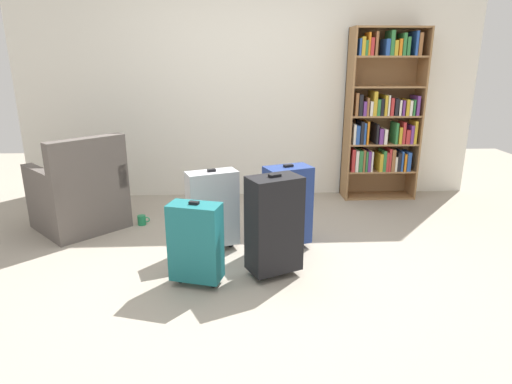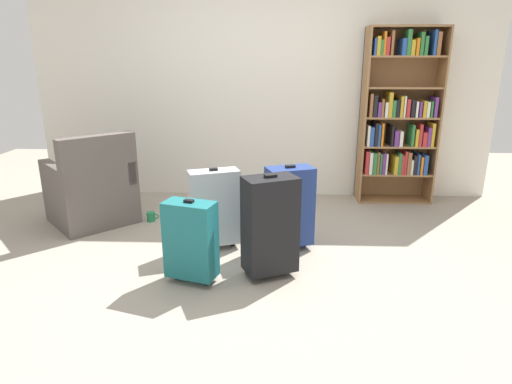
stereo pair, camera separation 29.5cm
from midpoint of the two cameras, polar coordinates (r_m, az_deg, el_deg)
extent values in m
plane|color=#9E9384|center=(3.35, -2.00, -10.58)|extent=(9.06, 9.06, 0.00)
cube|color=silver|center=(5.03, -2.54, 14.22)|extent=(5.17, 0.10, 2.60)
cube|color=olive|center=(4.96, 10.36, 9.76)|extent=(0.02, 0.31, 1.88)
cube|color=olive|center=(5.20, 19.03, 9.44)|extent=(0.02, 0.31, 1.88)
cube|color=olive|center=(5.20, 14.32, 9.84)|extent=(0.81, 0.02, 1.88)
cube|color=olive|center=(5.26, 14.03, -0.47)|extent=(0.77, 0.29, 0.02)
cube|color=olive|center=(5.18, 14.28, 2.84)|extent=(0.77, 0.29, 0.02)
cube|color=olive|center=(5.11, 14.54, 6.25)|extent=(0.77, 0.29, 0.02)
cube|color=olive|center=(5.06, 14.81, 9.73)|extent=(0.77, 0.29, 0.02)
cube|color=olive|center=(5.04, 15.08, 13.26)|extent=(0.77, 0.29, 0.02)
cube|color=olive|center=(5.03, 15.37, 16.82)|extent=(0.77, 0.29, 0.02)
cube|color=olive|center=(5.04, 15.65, 20.15)|extent=(0.77, 0.29, 0.02)
cube|color=#B22D2D|center=(5.04, 10.76, 4.30)|extent=(0.04, 0.26, 0.25)
cube|color=silver|center=(5.03, 11.28, 4.16)|extent=(0.03, 0.21, 0.24)
cube|color=#2D7238|center=(5.06, 11.70, 4.22)|extent=(0.04, 0.26, 0.24)
cube|color=brown|center=(5.06, 12.14, 4.22)|extent=(0.02, 0.23, 0.25)
cube|color=#2D7238|center=(5.04, 12.53, 4.05)|extent=(0.02, 0.17, 0.23)
cube|color=#66337F|center=(5.08, 12.78, 4.15)|extent=(0.03, 0.24, 0.23)
cube|color=silver|center=(5.09, 13.11, 4.12)|extent=(0.02, 0.24, 0.23)
cube|color=gold|center=(5.11, 14.25, 3.96)|extent=(0.04, 0.23, 0.20)
cube|color=#2D7238|center=(5.12, 14.70, 4.12)|extent=(0.03, 0.21, 0.24)
cube|color=#B22D2D|center=(5.13, 15.05, 4.02)|extent=(0.03, 0.21, 0.22)
cube|color=#B22D2D|center=(5.15, 15.31, 4.28)|extent=(0.02, 0.24, 0.26)
cube|color=brown|center=(5.15, 15.76, 4.19)|extent=(0.04, 0.22, 0.25)
cube|color=silver|center=(5.17, 16.06, 3.75)|extent=(0.02, 0.23, 0.17)
cube|color=black|center=(5.16, 16.49, 3.96)|extent=(0.04, 0.19, 0.21)
cube|color=#264C99|center=(5.19, 16.78, 4.09)|extent=(0.02, 0.24, 0.23)
cube|color=orange|center=(5.18, 17.27, 3.84)|extent=(0.02, 0.17, 0.20)
cube|color=#264C99|center=(5.21, 17.65, 3.99)|extent=(0.04, 0.21, 0.22)
cube|color=silver|center=(4.96, 10.96, 7.57)|extent=(0.03, 0.20, 0.22)
cube|color=#264C99|center=(4.97, 11.35, 7.50)|extent=(0.04, 0.21, 0.21)
cube|color=black|center=(4.99, 11.84, 7.76)|extent=(0.03, 0.24, 0.25)
cube|color=#264C99|center=(5.00, 12.20, 7.66)|extent=(0.02, 0.24, 0.23)
cube|color=orange|center=(5.01, 12.55, 7.75)|extent=(0.02, 0.25, 0.25)
cube|color=black|center=(5.05, 13.71, 7.56)|extent=(0.02, 0.26, 0.22)
cube|color=#66337F|center=(5.04, 14.29, 7.21)|extent=(0.04, 0.19, 0.17)
cube|color=silver|center=(5.06, 14.81, 7.19)|extent=(0.04, 0.21, 0.16)
cube|color=#2D7238|center=(5.09, 16.15, 7.53)|extent=(0.03, 0.21, 0.23)
cube|color=gold|center=(5.10, 16.62, 7.24)|extent=(0.03, 0.19, 0.19)
cube|color=#B22D2D|center=(5.10, 17.07, 7.52)|extent=(0.03, 0.18, 0.24)
cube|color=#B22D2D|center=(5.15, 17.45, 7.08)|extent=(0.04, 0.23, 0.16)
cube|color=#66337F|center=(5.16, 17.94, 7.33)|extent=(0.03, 0.23, 0.20)
cube|color=gold|center=(5.15, 18.44, 7.54)|extent=(0.03, 0.18, 0.25)
cube|color=brown|center=(4.92, 11.19, 11.32)|extent=(0.03, 0.21, 0.24)
cube|color=black|center=(4.93, 11.69, 11.20)|extent=(0.04, 0.21, 0.23)
cube|color=#66337F|center=(4.96, 12.15, 10.79)|extent=(0.03, 0.24, 0.16)
cube|color=brown|center=(4.97, 12.53, 10.99)|extent=(0.02, 0.24, 0.19)
cube|color=silver|center=(4.97, 13.00, 10.74)|extent=(0.03, 0.22, 0.15)
cube|color=gold|center=(4.99, 13.44, 11.34)|extent=(0.04, 0.24, 0.26)
cube|color=#2D7238|center=(5.00, 13.85, 10.85)|extent=(0.03, 0.25, 0.18)
cube|color=black|center=(5.02, 14.27, 10.88)|extent=(0.03, 0.26, 0.18)
cube|color=gold|center=(5.03, 14.72, 11.06)|extent=(0.03, 0.26, 0.22)
cube|color=silver|center=(5.03, 15.12, 11.03)|extent=(0.02, 0.23, 0.22)
cube|color=#B22D2D|center=(5.03, 15.56, 10.83)|extent=(0.03, 0.21, 0.19)
cube|color=black|center=(5.06, 16.02, 10.80)|extent=(0.04, 0.25, 0.18)
cube|color=silver|center=(5.08, 16.46, 10.68)|extent=(0.02, 0.25, 0.17)
cube|color=#66337F|center=(5.05, 17.03, 10.59)|extent=(0.02, 0.17, 0.16)
cube|color=gold|center=(5.09, 17.41, 10.65)|extent=(0.03, 0.22, 0.17)
cube|color=silver|center=(5.09, 17.85, 10.55)|extent=(0.03, 0.19, 0.16)
cube|color=#2D7238|center=(5.09, 18.28, 10.56)|extent=(0.02, 0.17, 0.17)
cube|color=#66337F|center=(5.13, 18.62, 10.80)|extent=(0.03, 0.23, 0.21)
cube|color=#264C99|center=(4.88, 11.60, 18.19)|extent=(0.02, 0.17, 0.17)
cube|color=gold|center=(4.91, 11.93, 18.27)|extent=(0.04, 0.22, 0.19)
cube|color=#2D7238|center=(4.92, 12.30, 18.04)|extent=(0.02, 0.24, 0.15)
cube|color=orange|center=(4.91, 12.72, 18.48)|extent=(0.02, 0.18, 0.23)
cube|color=#B22D2D|center=(4.94, 12.99, 18.15)|extent=(0.04, 0.24, 0.18)
cube|color=brown|center=(4.93, 13.61, 18.46)|extent=(0.03, 0.20, 0.24)
cube|color=#264C99|center=(4.98, 14.95, 17.93)|extent=(0.04, 0.22, 0.17)
cube|color=#2D7238|center=(4.99, 15.51, 18.37)|extent=(0.04, 0.22, 0.25)
cube|color=gold|center=(4.99, 16.00, 17.77)|extent=(0.04, 0.19, 0.15)
cube|color=orange|center=(5.02, 16.46, 17.81)|extent=(0.03, 0.23, 0.17)
cube|color=#2D7238|center=(5.03, 16.97, 18.10)|extent=(0.03, 0.22, 0.23)
cube|color=#2D7238|center=(5.06, 17.37, 17.84)|extent=(0.03, 0.25, 0.19)
cube|color=#264C99|center=(5.09, 18.35, 18.08)|extent=(0.03, 0.25, 0.25)
cube|color=brown|center=(5.09, 18.84, 17.93)|extent=(0.04, 0.22, 0.23)
cube|color=#59514C|center=(4.52, -24.01, -1.83)|extent=(0.99, 0.99, 0.40)
cube|color=gray|center=(4.46, -24.38, 1.09)|extent=(0.76, 0.76, 0.08)
cube|color=#59514C|center=(4.14, -23.19, 3.13)|extent=(0.59, 0.57, 0.50)
cube|color=#59514C|center=(4.55, -21.02, 2.71)|extent=(0.55, 0.58, 0.22)
cube|color=#59514C|center=(4.34, -28.11, 1.15)|extent=(0.55, 0.58, 0.22)
cylinder|color=#1E7F4C|center=(4.41, -16.71, -3.60)|extent=(0.08, 0.08, 0.10)
torus|color=#1E7F4C|center=(4.40, -16.05, -3.54)|extent=(0.06, 0.01, 0.06)
cube|color=black|center=(3.15, -0.29, -4.29)|extent=(0.44, 0.37, 0.71)
cube|color=black|center=(3.03, -0.30, 2.17)|extent=(0.10, 0.08, 0.02)
cylinder|color=black|center=(3.25, -2.38, -10.93)|extent=(0.07, 0.07, 0.05)
cylinder|color=black|center=(3.36, 1.75, -9.97)|extent=(0.07, 0.07, 0.05)
cube|color=#B7BABF|center=(3.62, -8.06, -2.21)|extent=(0.45, 0.31, 0.63)
cube|color=black|center=(3.52, -8.28, 2.82)|extent=(0.07, 0.06, 0.02)
cylinder|color=black|center=(3.72, -10.01, -7.47)|extent=(0.06, 0.06, 0.05)
cylinder|color=black|center=(3.78, -5.72, -6.83)|extent=(0.06, 0.06, 0.05)
cube|color=navy|center=(3.62, 1.85, -1.78)|extent=(0.43, 0.33, 0.66)
cube|color=black|center=(3.53, 1.90, 3.46)|extent=(0.09, 0.07, 0.02)
cylinder|color=black|center=(3.71, -0.09, -7.26)|extent=(0.06, 0.06, 0.05)
cylinder|color=black|center=(3.81, 3.63, -6.60)|extent=(0.06, 0.06, 0.05)
cube|color=#19666B|center=(3.09, -10.69, -6.53)|extent=(0.40, 0.28, 0.56)
cube|color=black|center=(2.99, -10.99, -1.45)|extent=(0.07, 0.06, 0.02)
cylinder|color=black|center=(3.28, -12.42, -11.14)|extent=(0.06, 0.06, 0.05)
cylinder|color=black|center=(3.18, -8.28, -11.82)|extent=(0.06, 0.06, 0.05)
camera|label=1|loc=(0.15, -92.48, -0.77)|focal=30.35mm
camera|label=2|loc=(0.15, 87.52, 0.77)|focal=30.35mm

